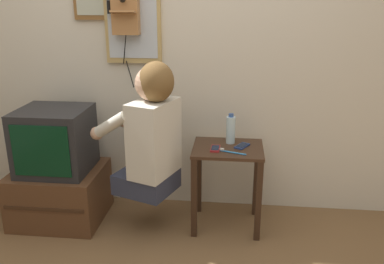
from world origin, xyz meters
TOP-DOWN VIEW (x-y plane):
  - wall_back at (0.00, 1.16)m, footprint 6.80×0.05m
  - side_table at (0.41, 0.81)m, footprint 0.48×0.40m
  - person at (-0.10, 0.69)m, footprint 0.60×0.51m
  - tv_stand at (-0.81, 0.78)m, footprint 0.63×0.54m
  - television at (-0.81, 0.77)m, footprint 0.48×0.44m
  - wall_phone_antique at (-0.33, 1.08)m, footprint 0.23×0.18m
  - wall_mirror at (-0.30, 1.12)m, footprint 0.40×0.03m
  - cell_phone_held at (0.32, 0.77)m, footprint 0.06×0.13m
  - cell_phone_spare at (0.50, 0.83)m, footprint 0.11×0.14m
  - water_bottle at (0.42, 0.90)m, footprint 0.06×0.06m
  - toothbrush at (0.43, 0.71)m, footprint 0.17×0.07m

SIDE VIEW (x-z plane):
  - tv_stand at x=-0.81m, z-range 0.00..0.39m
  - side_table at x=0.41m, z-range 0.15..0.74m
  - cell_phone_held at x=0.32m, z-range 0.60..0.61m
  - cell_phone_spare at x=0.50m, z-range 0.60..0.61m
  - toothbrush at x=0.43m, z-range 0.59..0.61m
  - television at x=-0.81m, z-range 0.39..0.84m
  - water_bottle at x=0.42m, z-range 0.59..0.80m
  - person at x=-0.10m, z-range 0.29..1.19m
  - wall_back at x=0.00m, z-range 0.00..2.55m
  - wall_mirror at x=-0.30m, z-range 1.11..1.86m
  - wall_phone_antique at x=-0.33m, z-range 1.11..1.95m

